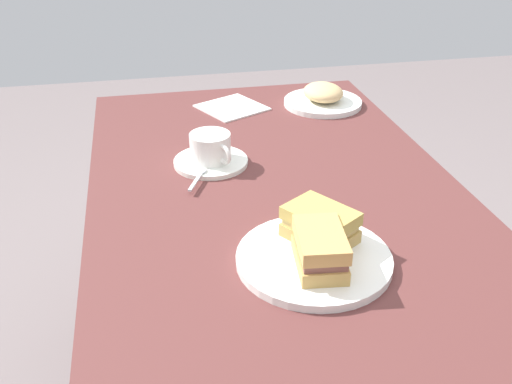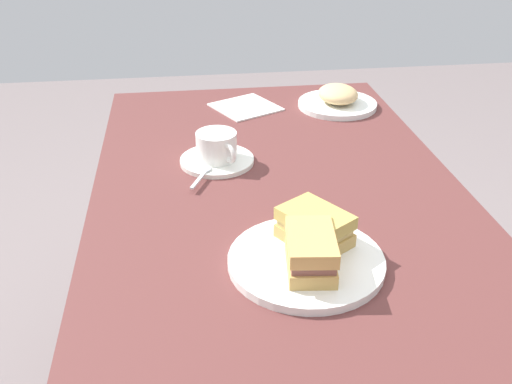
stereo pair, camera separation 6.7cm
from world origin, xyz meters
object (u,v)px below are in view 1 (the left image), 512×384
object	(u,v)px
dining_table	(278,232)
coffee_saucer	(211,162)
spoon	(200,175)
napkin	(232,107)
sandwich_back	(320,225)
sandwich_front	(323,249)
sandwich_plate	(316,258)
coffee_cup	(211,146)
side_plate	(323,103)

from	to	relation	value
dining_table	coffee_saucer	world-z (taller)	coffee_saucer
dining_table	spoon	size ratio (longest dim) A/B	13.37
napkin	dining_table	bearing A→B (deg)	1.69
sandwich_back	sandwich_front	bearing A→B (deg)	-14.17
dining_table	sandwich_plate	xyz separation A→B (m)	(0.24, 0.00, 0.10)
dining_table	sandwich_back	world-z (taller)	sandwich_back
sandwich_plate	spoon	size ratio (longest dim) A/B	2.66
dining_table	coffee_cup	distance (m)	0.23
spoon	napkin	distance (m)	0.41
dining_table	sandwich_front	world-z (taller)	sandwich_front
dining_table	sandwich_front	size ratio (longest dim) A/B	10.37
dining_table	side_plate	bearing A→B (deg)	152.82
sandwich_plate	coffee_saucer	xyz separation A→B (m)	(-0.39, -0.12, -0.00)
sandwich_plate	sandwich_front	bearing A→B (deg)	0.54
coffee_cup	spoon	bearing A→B (deg)	-25.16
coffee_saucer	spoon	size ratio (longest dim) A/B	1.69
sandwich_front	coffee_saucer	size ratio (longest dim) A/B	0.76
dining_table	sandwich_front	distance (m)	0.30
sandwich_back	napkin	bearing A→B (deg)	-176.89
coffee_saucer	napkin	distance (m)	0.34
dining_table	sandwich_front	xyz separation A→B (m)	(0.27, 0.00, 0.14)
coffee_cup	side_plate	world-z (taller)	coffee_cup
spoon	sandwich_back	bearing A→B (deg)	31.48
coffee_saucer	side_plate	distance (m)	0.45
sandwich_front	coffee_cup	size ratio (longest dim) A/B	1.12
coffee_cup	sandwich_front	bearing A→B (deg)	15.72
sandwich_back	coffee_saucer	distance (m)	0.37
sandwich_plate	coffee_cup	world-z (taller)	coffee_cup
coffee_saucer	napkin	size ratio (longest dim) A/B	1.06
sandwich_front	side_plate	xyz separation A→B (m)	(-0.71, 0.22, -0.04)
sandwich_plate	sandwich_front	distance (m)	0.05
sandwich_back	spoon	size ratio (longest dim) A/B	1.46
sandwich_back	coffee_cup	distance (m)	0.37
sandwich_front	sandwich_back	bearing A→B (deg)	165.83
sandwich_back	side_plate	distance (m)	0.68
sandwich_front	spoon	size ratio (longest dim) A/B	1.29
coffee_saucer	coffee_cup	xyz separation A→B (m)	(0.00, 0.00, 0.04)
sandwich_back	napkin	size ratio (longest dim) A/B	0.92
napkin	spoon	bearing A→B (deg)	-18.59
sandwich_plate	sandwich_back	xyz separation A→B (m)	(-0.04, 0.02, 0.03)
sandwich_back	napkin	world-z (taller)	sandwich_back
dining_table	coffee_saucer	distance (m)	0.21
sandwich_back	coffee_saucer	world-z (taller)	sandwich_back
dining_table	side_plate	distance (m)	0.51
sandwich_plate	side_plate	size ratio (longest dim) A/B	1.21
sandwich_front	coffee_cup	world-z (taller)	sandwich_front
sandwich_front	spoon	xyz separation A→B (m)	(-0.35, -0.15, -0.03)
coffee_cup	coffee_saucer	bearing A→B (deg)	-152.29
coffee_cup	side_plate	size ratio (longest dim) A/B	0.52
coffee_saucer	coffee_cup	world-z (taller)	coffee_cup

